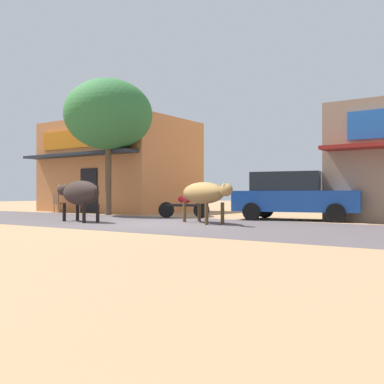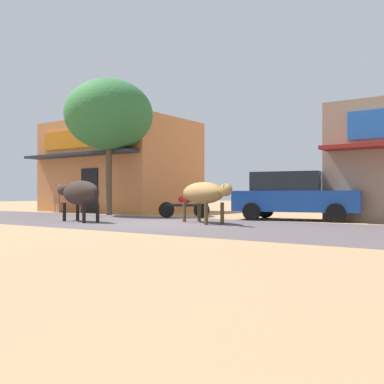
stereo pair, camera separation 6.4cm
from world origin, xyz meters
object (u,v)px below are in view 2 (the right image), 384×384
at_px(cow_near_brown, 80,193).
at_px(cafe_chair_by_doorway, 83,202).
at_px(parked_motorcycle, 185,205).
at_px(cow_far_dark, 203,193).
at_px(roadside_tree, 109,115).
at_px(parked_hatchback_car, 295,195).
at_px(cafe_chair_near_tree, 59,202).

bearing_deg(cow_near_brown, cafe_chair_by_doorway, 137.71).
bearing_deg(cafe_chair_by_doorway, parked_motorcycle, -11.61).
distance_m(cow_far_dark, cafe_chair_by_doorway, 10.01).
relative_size(cow_far_dark, cafe_chair_by_doorway, 2.95).
xyz_separation_m(roadside_tree, cow_near_brown, (2.64, -3.89, -3.35)).
xyz_separation_m(parked_hatchback_car, cafe_chair_by_doorway, (-11.01, 0.33, -0.33)).
height_order(parked_hatchback_car, cow_near_brown, parked_hatchback_car).
bearing_deg(roadside_tree, cow_far_dark, -19.34).
height_order(parked_motorcycle, cow_far_dark, cow_far_dark).
relative_size(roadside_tree, cow_near_brown, 2.29).
xyz_separation_m(cow_near_brown, cow_far_dark, (3.64, 1.69, -0.00)).
xyz_separation_m(parked_hatchback_car, parked_motorcycle, (-3.82, -1.15, -0.38)).
bearing_deg(parked_motorcycle, roadside_tree, 177.74).
bearing_deg(cow_near_brown, cafe_chair_near_tree, 146.36).
distance_m(parked_hatchback_car, cafe_chair_near_tree, 11.54).
relative_size(parked_motorcycle, cow_near_brown, 0.71).
relative_size(parked_hatchback_car, cafe_chair_near_tree, 4.81).
height_order(roadside_tree, cow_far_dark, roadside_tree).
height_order(cow_far_dark, cafe_chair_near_tree, cow_far_dark).
height_order(cow_near_brown, cafe_chair_near_tree, cow_near_brown).
height_order(roadside_tree, cafe_chair_near_tree, roadside_tree).
xyz_separation_m(parked_hatchback_car, cow_near_brown, (-5.29, -4.88, 0.07)).
bearing_deg(cow_near_brown, parked_motorcycle, 68.50).
relative_size(cow_near_brown, cow_far_dark, 0.93).
bearing_deg(roadside_tree, parked_hatchback_car, 7.08).
height_order(parked_hatchback_car, cow_far_dark, parked_hatchback_car).
height_order(cow_near_brown, cafe_chair_by_doorway, cow_near_brown).
bearing_deg(cafe_chair_near_tree, parked_motorcycle, -3.05).
bearing_deg(parked_hatchback_car, cow_far_dark, -117.35).
xyz_separation_m(parked_motorcycle, cafe_chair_near_tree, (-7.69, 0.41, 0.05)).
xyz_separation_m(parked_hatchback_car, cafe_chair_near_tree, (-11.51, -0.74, -0.33)).
relative_size(roadside_tree, cow_far_dark, 2.13).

